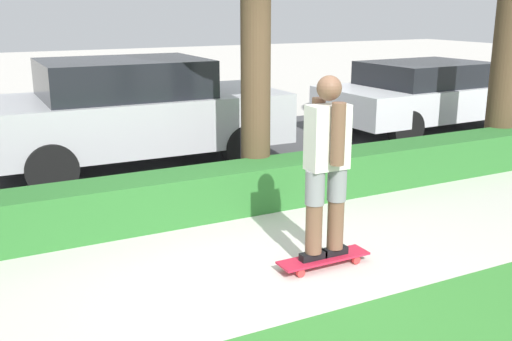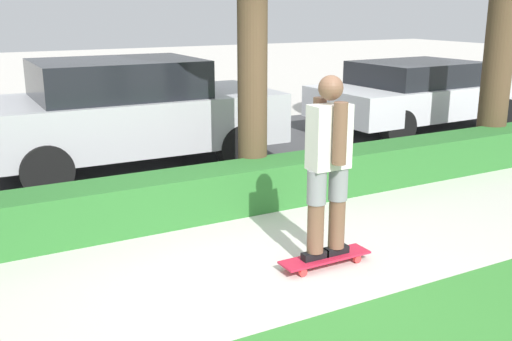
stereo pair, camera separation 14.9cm
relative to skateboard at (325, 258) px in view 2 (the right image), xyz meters
name	(u,v)px [view 2 (the right image)]	position (x,y,z in m)	size (l,w,h in m)	color
ground_plane	(270,267)	(-0.47, 0.24, -0.08)	(60.00, 60.00, 0.00)	beige
street_asphalt	(132,166)	(-0.47, 4.44, -0.08)	(18.64, 5.00, 0.01)	#474749
hedge_row	(200,194)	(-0.47, 1.84, 0.19)	(18.64, 0.60, 0.54)	#2D702D
skateboard	(325,258)	(0.00, 0.00, 0.00)	(0.91, 0.24, 0.10)	red
skater_person	(328,163)	(0.00, 0.00, 0.92)	(0.50, 0.44, 1.69)	black
parked_car_middle	(126,112)	(-0.51, 4.41, 0.77)	(4.50, 2.08, 1.62)	#B7B7BC
parked_car_rear	(419,94)	(5.32, 4.41, 0.64)	(4.30, 2.07, 1.34)	silver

